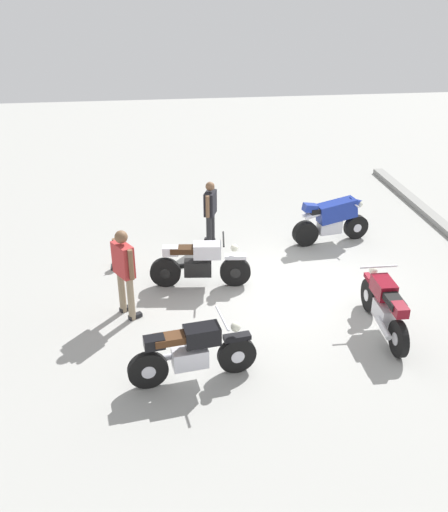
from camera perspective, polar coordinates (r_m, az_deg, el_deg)
The scene contains 8 objects.
ground_plane at distance 11.81m, azimuth 6.70°, elevation -3.21°, with size 40.00×40.00×0.00m, color #9E9E99.
motorcycle_silver_cruiser at distance 11.58m, azimuth -2.49°, elevation -0.75°, with size 0.71×2.09×1.09m.
motorcycle_black_cruiser at distance 9.00m, azimuth -3.25°, elevation -9.70°, with size 0.70×2.09×1.09m.
motorcycle_blue_sportbike at distance 13.76m, azimuth 10.94°, elevation 3.72°, with size 0.70×1.95×1.14m.
motorcycle_maroon_cruiser at distance 10.51m, azimuth 15.96°, elevation -4.95°, with size 2.09×0.70×1.09m.
person_in_red_shirt at distance 10.49m, azimuth -10.10°, elevation -1.19°, with size 0.63×0.50×1.77m.
person_in_black_shirt at distance 13.25m, azimuth -1.41°, elevation 4.68°, with size 0.62×0.43×1.58m.
traffic_cone at distance 12.66m, azimuth -10.62°, elevation -0.01°, with size 0.36×0.36×0.53m.
Camera 1 is at (9.90, -2.67, 5.86)m, focal length 39.46 mm.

